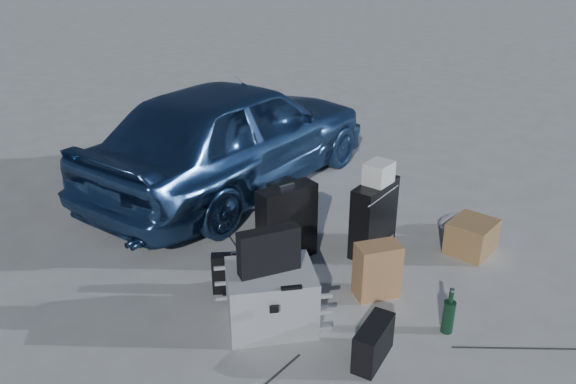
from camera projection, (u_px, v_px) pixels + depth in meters
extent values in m
plane|color=#B3B3AE|center=(354.00, 305.00, 4.25)|extent=(60.00, 60.00, 0.00)
imported|color=#34588E|center=(234.00, 134.00, 6.03)|extent=(3.91, 2.67, 1.24)
cube|color=#9FA2A4|center=(271.00, 297.00, 3.96)|extent=(0.75, 0.70, 0.44)
cube|color=black|center=(269.00, 251.00, 3.80)|extent=(0.44, 0.19, 0.32)
cube|color=black|center=(239.00, 273.00, 4.36)|extent=(0.42, 0.29, 0.33)
cube|color=black|center=(287.00, 223.00, 4.74)|extent=(0.52, 0.20, 0.67)
cube|color=black|center=(374.00, 217.00, 4.89)|extent=(0.57, 0.37, 0.64)
cube|color=silver|center=(379.00, 173.00, 4.71)|extent=(0.28, 0.25, 0.19)
cube|color=black|center=(285.00, 210.00, 5.39)|extent=(0.67, 0.52, 0.31)
cube|color=silver|center=(284.00, 192.00, 5.32)|extent=(0.40, 0.32, 0.07)
cube|color=black|center=(284.00, 185.00, 5.32)|extent=(0.32, 0.26, 0.06)
cube|color=#AD704B|center=(377.00, 270.00, 4.29)|extent=(0.37, 0.28, 0.44)
cube|color=#9C7144|center=(472.00, 237.00, 4.92)|extent=(0.47, 0.44, 0.30)
ellipsoid|color=#BCBDC2|center=(453.00, 223.00, 5.30)|extent=(0.32, 0.28, 0.16)
cube|color=black|center=(373.00, 343.00, 3.65)|extent=(0.41, 0.31, 0.27)
cylinder|color=black|center=(449.00, 311.00, 3.90)|extent=(0.10, 0.10, 0.34)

